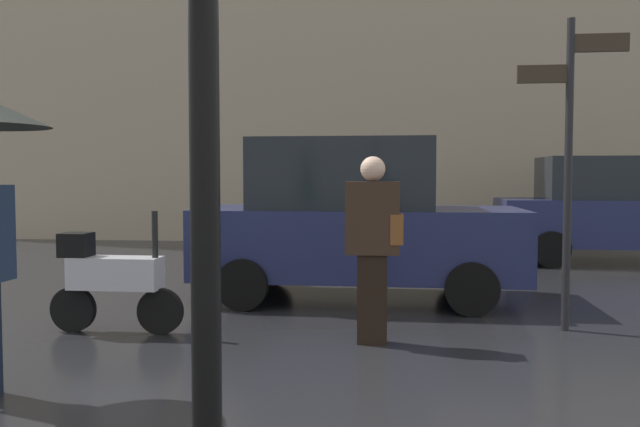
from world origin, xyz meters
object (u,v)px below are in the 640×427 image
Objects in this scene: parked_scooter at (112,278)px; parked_car_left at (619,209)px; street_signpost at (569,144)px; parked_car_right at (354,220)px; pedestrian_with_bag at (374,238)px.

parked_scooter is 9.29m from parked_car_left.
parked_car_right is at bearing 146.60° from street_signpost.
pedestrian_with_bag is 2.27m from street_signpost.
street_signpost is (4.57, 0.65, 1.35)m from parked_scooter.
parked_car_right is at bearing 173.50° from pedestrian_with_bag.
street_signpost is (2.27, -1.50, 0.90)m from parked_car_right.
street_signpost is (1.94, 0.76, 0.91)m from pedestrian_with_bag.
pedestrian_with_bag is at bearing -158.63° from street_signpost.
parked_car_right is (-0.33, 2.26, 0.01)m from pedestrian_with_bag.
street_signpost reaches higher than parked_car_left.
parked_car_left is 1.08× the size of parked_car_right.
parked_car_left is at bearing 48.73° from parked_scooter.
parked_car_right is 2.86m from street_signpost.
parked_car_left is 1.39× the size of street_signpost.
pedestrian_with_bag reaches higher than parked_scooter.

